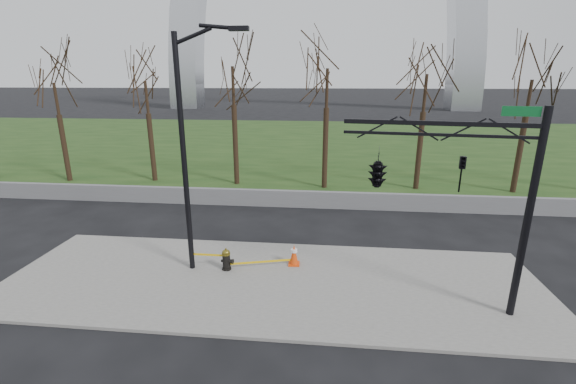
# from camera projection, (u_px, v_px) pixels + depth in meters

# --- Properties ---
(ground) EXTENTS (500.00, 500.00, 0.00)m
(ground) POSITION_uv_depth(u_px,v_px,m) (271.00, 283.00, 12.94)
(ground) COLOR black
(ground) RESTS_ON ground
(sidewalk) EXTENTS (18.00, 6.00, 0.10)m
(sidewalk) POSITION_uv_depth(u_px,v_px,m) (271.00, 281.00, 12.93)
(sidewalk) COLOR slate
(sidewalk) RESTS_ON ground
(grass_strip) EXTENTS (120.00, 40.00, 0.06)m
(grass_strip) POSITION_uv_depth(u_px,v_px,m) (311.00, 141.00, 41.52)
(grass_strip) COLOR #1B3714
(grass_strip) RESTS_ON ground
(guardrail) EXTENTS (60.00, 0.30, 0.90)m
(guardrail) POSITION_uv_depth(u_px,v_px,m) (293.00, 199.00, 20.44)
(guardrail) COLOR #59595B
(guardrail) RESTS_ON ground
(tree_row) EXTENTS (43.64, 4.00, 7.91)m
(tree_row) POSITION_uv_depth(u_px,v_px,m) (279.00, 124.00, 23.36)
(tree_row) COLOR black
(tree_row) RESTS_ON ground
(fire_hydrant) EXTENTS (0.51, 0.33, 0.82)m
(fire_hydrant) POSITION_uv_depth(u_px,v_px,m) (227.00, 260.00, 13.54)
(fire_hydrant) COLOR black
(fire_hydrant) RESTS_ON sidewalk
(traffic_cone) EXTENTS (0.43, 0.43, 0.79)m
(traffic_cone) POSITION_uv_depth(u_px,v_px,m) (294.00, 255.00, 13.89)
(traffic_cone) COLOR #D73D0B
(traffic_cone) RESTS_ON sidewalk
(street_light) EXTENTS (2.39, 0.23, 8.21)m
(street_light) POSITION_uv_depth(u_px,v_px,m) (189.00, 141.00, 12.43)
(street_light) COLOR black
(street_light) RESTS_ON ground
(traffic_signal_mast) EXTENTS (5.06, 2.53, 6.00)m
(traffic_signal_mast) POSITION_uv_depth(u_px,v_px,m) (406.00, 172.00, 10.66)
(traffic_signal_mast) COLOR black
(traffic_signal_mast) RESTS_ON ground
(caution_tape) EXTENTS (3.62, 0.62, 0.42)m
(caution_tape) POSITION_uv_depth(u_px,v_px,m) (243.00, 259.00, 13.70)
(caution_tape) COLOR #E7B50C
(caution_tape) RESTS_ON ground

